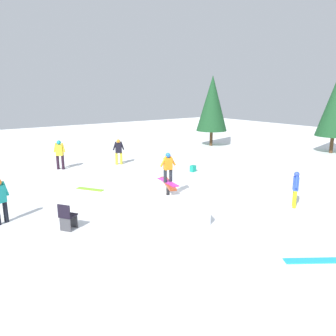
# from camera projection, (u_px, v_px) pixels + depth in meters

# --- Properties ---
(ground_plane) EXTENTS (60.00, 60.00, 0.00)m
(ground_plane) POSITION_uv_depth(u_px,v_px,m) (168.00, 198.00, 13.41)
(ground_plane) COLOR white
(rail_feature) EXTENTS (1.86, 1.03, 0.66)m
(rail_feature) POSITION_uv_depth(u_px,v_px,m) (168.00, 185.00, 13.28)
(rail_feature) COLOR black
(rail_feature) RESTS_ON ground
(snow_kicker_ramp) EXTENTS (2.25, 2.10, 0.53)m
(snow_kicker_ramp) POSITION_uv_depth(u_px,v_px,m) (181.00, 210.00, 11.30)
(snow_kicker_ramp) COLOR white
(snow_kicker_ramp) RESTS_ON ground
(main_rider_on_rail) EXTENTS (1.47, 0.71, 1.23)m
(main_rider_on_rail) POSITION_uv_depth(u_px,v_px,m) (168.00, 168.00, 13.12)
(main_rider_on_rail) COLOR #C62CA2
(main_rider_on_rail) RESTS_ON rail_feature
(bystander_teal) EXTENTS (0.34, 0.65, 1.53)m
(bystander_teal) POSITION_uv_depth(u_px,v_px,m) (0.00, 199.00, 10.64)
(bystander_teal) COLOR black
(bystander_teal) RESTS_ON ground
(bystander_blue) EXTENTS (0.40, 0.49, 1.37)m
(bystander_blue) POSITION_uv_depth(u_px,v_px,m) (296.00, 187.00, 12.19)
(bystander_blue) COLOR yellow
(bystander_blue) RESTS_ON ground
(bystander_black) EXTENTS (0.33, 0.67, 1.50)m
(bystander_black) POSITION_uv_depth(u_px,v_px,m) (119.00, 150.00, 19.24)
(bystander_black) COLOR gold
(bystander_black) RESTS_ON ground
(bystander_yellow) EXTENTS (0.49, 0.58, 1.62)m
(bystander_yellow) POSITION_uv_depth(u_px,v_px,m) (60.00, 153.00, 18.04)
(bystander_yellow) COLOR black
(bystander_yellow) RESTS_ON ground
(loose_snowboard_lime) EXTENTS (1.23, 0.95, 0.02)m
(loose_snowboard_lime) POSITION_uv_depth(u_px,v_px,m) (90.00, 189.00, 14.53)
(loose_snowboard_lime) COLOR #88CF29
(loose_snowboard_lime) RESTS_ON ground
(loose_snowboard_cyan) EXTENTS (1.03, 1.34, 0.02)m
(loose_snowboard_cyan) POSITION_uv_depth(u_px,v_px,m) (312.00, 261.00, 8.44)
(loose_snowboard_cyan) COLOR #1FB1C8
(loose_snowboard_cyan) RESTS_ON ground
(folding_chair) EXTENTS (0.61, 0.61, 0.88)m
(folding_chair) POSITION_uv_depth(u_px,v_px,m) (67.00, 217.00, 10.25)
(folding_chair) COLOR #3F3F44
(folding_chair) RESTS_ON ground
(backpack_on_snow) EXTENTS (0.27, 0.34, 0.34)m
(backpack_on_snow) POSITION_uv_depth(u_px,v_px,m) (193.00, 169.00, 17.68)
(backpack_on_snow) COLOR #189B82
(backpack_on_snow) RESTS_ON ground
(pine_tree_near) EXTENTS (2.38, 2.38, 5.41)m
(pine_tree_near) POSITION_uv_depth(u_px,v_px,m) (212.00, 103.00, 25.28)
(pine_tree_near) COLOR #4C331E
(pine_tree_near) RESTS_ON ground
(pine_tree_far) EXTENTS (2.39, 2.39, 5.44)m
(pine_tree_far) POSITION_uv_depth(u_px,v_px,m) (336.00, 105.00, 22.22)
(pine_tree_far) COLOR #4C331E
(pine_tree_far) RESTS_ON ground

